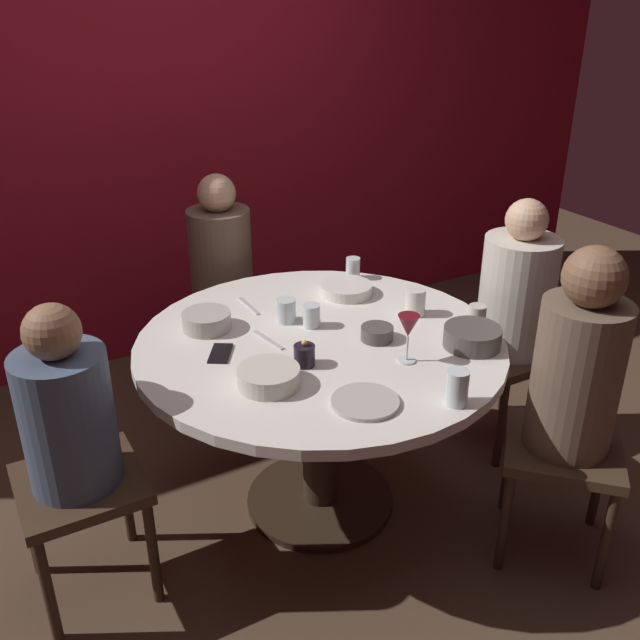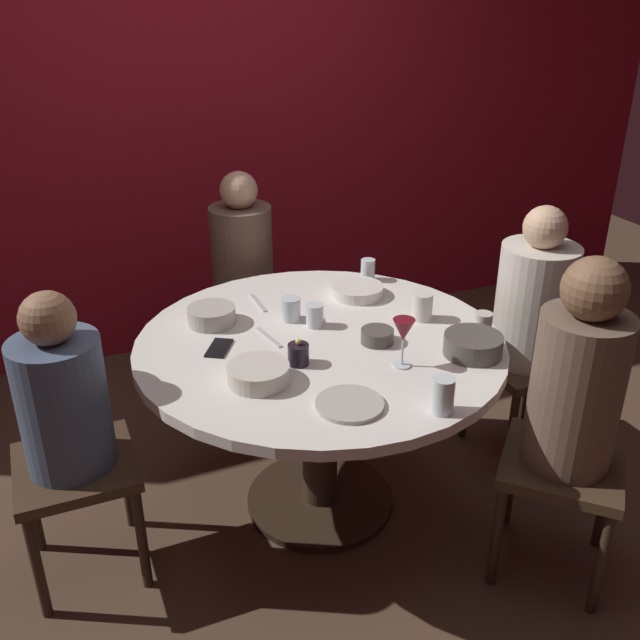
# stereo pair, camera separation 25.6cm
# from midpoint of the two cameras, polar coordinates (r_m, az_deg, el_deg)

# --- Properties ---
(ground_plane) EXTENTS (8.00, 8.00, 0.00)m
(ground_plane) POSITION_cam_midpoint_polar(r_m,az_deg,el_deg) (3.02, -2.50, -14.49)
(ground_plane) COLOR #4C3828
(back_wall) EXTENTS (6.00, 0.10, 2.60)m
(back_wall) POSITION_cam_midpoint_polar(r_m,az_deg,el_deg) (3.94, -14.49, 15.50)
(back_wall) COLOR maroon
(back_wall) RESTS_ON ground
(dining_table) EXTENTS (1.36, 1.36, 0.76)m
(dining_table) POSITION_cam_midpoint_polar(r_m,az_deg,el_deg) (2.67, -2.75, -4.56)
(dining_table) COLOR silver
(dining_table) RESTS_ON ground
(seated_diner_left) EXTENTS (0.40, 0.40, 1.10)m
(seated_diner_left) POSITION_cam_midpoint_polar(r_m,az_deg,el_deg) (2.43, -22.49, -7.94)
(seated_diner_left) COLOR #3F2D1E
(seated_diner_left) RESTS_ON ground
(seated_diner_back) EXTENTS (0.40, 0.40, 1.16)m
(seated_diner_back) POSITION_cam_midpoint_polar(r_m,az_deg,el_deg) (3.43, -10.10, 4.23)
(seated_diner_back) COLOR #3F2D1E
(seated_diner_back) RESTS_ON ground
(seated_diner_right) EXTENTS (0.40, 0.40, 1.15)m
(seated_diner_right) POSITION_cam_midpoint_polar(r_m,az_deg,el_deg) (3.13, 13.33, 1.66)
(seated_diner_right) COLOR #3F2D1E
(seated_diner_right) RESTS_ON ground
(seated_diner_front_right) EXTENTS (0.57, 0.57, 1.21)m
(seated_diner_front_right) POSITION_cam_midpoint_polar(r_m,az_deg,el_deg) (2.50, 17.24, -4.46)
(seated_diner_front_right) COLOR #3F2D1E
(seated_diner_front_right) RESTS_ON ground
(candle_holder) EXTENTS (0.07, 0.07, 0.10)m
(candle_holder) POSITION_cam_midpoint_polar(r_m,az_deg,el_deg) (2.42, -4.31, -2.92)
(candle_holder) COLOR black
(candle_holder) RESTS_ON dining_table
(wine_glass) EXTENTS (0.08, 0.08, 0.18)m
(wine_glass) POSITION_cam_midpoint_polar(r_m,az_deg,el_deg) (2.40, 4.12, -0.73)
(wine_glass) COLOR silver
(wine_glass) RESTS_ON dining_table
(dinner_plate) EXTENTS (0.22, 0.22, 0.01)m
(dinner_plate) POSITION_cam_midpoint_polar(r_m,az_deg,el_deg) (2.21, 0.34, -6.71)
(dinner_plate) COLOR #B2ADA3
(dinner_plate) RESTS_ON dining_table
(cell_phone) EXTENTS (0.13, 0.16, 0.01)m
(cell_phone) POSITION_cam_midpoint_polar(r_m,az_deg,el_deg) (2.54, -10.91, -2.73)
(cell_phone) COLOR black
(cell_phone) RESTS_ON dining_table
(bowl_serving_large) EXTENTS (0.21, 0.21, 0.07)m
(bowl_serving_large) POSITION_cam_midpoint_polar(r_m,az_deg,el_deg) (2.57, 9.42, -1.43)
(bowl_serving_large) COLOR #4C4742
(bowl_serving_large) RESTS_ON dining_table
(bowl_salad_center) EXTENTS (0.12, 0.12, 0.05)m
(bowl_salad_center) POSITION_cam_midpoint_polar(r_m,az_deg,el_deg) (2.59, 1.81, -1.14)
(bowl_salad_center) COLOR #4C4742
(bowl_salad_center) RESTS_ON dining_table
(bowl_small_white) EXTENTS (0.22, 0.22, 0.05)m
(bowl_small_white) POSITION_cam_midpoint_polar(r_m,az_deg,el_deg) (2.96, -0.32, 2.45)
(bowl_small_white) COLOR silver
(bowl_small_white) RESTS_ON dining_table
(bowl_sauce_side) EXTENTS (0.21, 0.21, 0.06)m
(bowl_sauce_side) POSITION_cam_midpoint_polar(r_m,az_deg,el_deg) (2.31, -7.34, -4.67)
(bowl_sauce_side) COLOR beige
(bowl_sauce_side) RESTS_ON dining_table
(bowl_rice_portion) EXTENTS (0.18, 0.18, 0.07)m
(bowl_rice_portion) POSITION_cam_midpoint_polar(r_m,az_deg,el_deg) (2.72, -11.82, -0.12)
(bowl_rice_portion) COLOR #B2ADA3
(bowl_rice_portion) RESTS_ON dining_table
(cup_near_candle) EXTENTS (0.07, 0.07, 0.09)m
(cup_near_candle) POSITION_cam_midpoint_polar(r_m,az_deg,el_deg) (2.68, -3.44, 0.28)
(cup_near_candle) COLOR silver
(cup_near_candle) RESTS_ON dining_table
(cup_by_left_diner) EXTENTS (0.07, 0.07, 0.12)m
(cup_by_left_diner) POSITION_cam_midpoint_polar(r_m,az_deg,el_deg) (2.21, 7.74, -5.52)
(cup_by_left_diner) COLOR silver
(cup_by_left_diner) RESTS_ON dining_table
(cup_by_right_diner) EXTENTS (0.06, 0.06, 0.09)m
(cup_by_right_diner) POSITION_cam_midpoint_polar(r_m,az_deg,el_deg) (3.11, 0.32, 4.15)
(cup_by_right_diner) COLOR silver
(cup_by_right_diner) RESTS_ON dining_table
(cup_center_front) EXTENTS (0.08, 0.08, 0.09)m
(cup_center_front) POSITION_cam_midpoint_polar(r_m,az_deg,el_deg) (2.73, -5.46, 0.71)
(cup_center_front) COLOR silver
(cup_center_front) RESTS_ON dining_table
(cup_far_edge) EXTENTS (0.08, 0.08, 0.11)m
(cup_far_edge) POSITION_cam_midpoint_polar(r_m,az_deg,el_deg) (2.78, 5.10, 1.40)
(cup_far_edge) COLOR silver
(cup_far_edge) RESTS_ON dining_table
(cup_beside_wine) EXTENTS (0.07, 0.07, 0.09)m
(cup_beside_wine) POSITION_cam_midpoint_polar(r_m,az_deg,el_deg) (2.72, 9.94, 0.25)
(cup_beside_wine) COLOR beige
(cup_beside_wine) RESTS_ON dining_table
(fork_near_plate) EXTENTS (0.02, 0.18, 0.01)m
(fork_near_plate) POSITION_cam_midpoint_polar(r_m,az_deg,el_deg) (2.88, -8.28, 1.07)
(fork_near_plate) COLOR #B7B7BC
(fork_near_plate) RESTS_ON dining_table
(knife_near_plate) EXTENTS (0.04, 0.18, 0.01)m
(knife_near_plate) POSITION_cam_midpoint_polar(r_m,az_deg,el_deg) (2.61, -6.99, -1.68)
(knife_near_plate) COLOR #B7B7BC
(knife_near_plate) RESTS_ON dining_table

